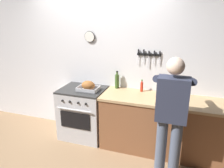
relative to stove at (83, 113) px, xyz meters
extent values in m
cube|color=silver|center=(0.22, 0.36, 0.85)|extent=(6.00, 0.10, 2.60)
cube|color=black|center=(1.06, 0.30, 1.05)|extent=(0.38, 0.02, 0.04)
cube|color=silver|center=(0.89, 0.29, 0.96)|extent=(0.01, 0.00, 0.15)
cube|color=black|center=(0.89, 0.29, 1.08)|extent=(0.02, 0.02, 0.10)
cube|color=silver|center=(0.98, 0.29, 0.98)|extent=(0.02, 0.00, 0.12)
cube|color=black|center=(0.98, 0.29, 1.08)|extent=(0.02, 0.02, 0.10)
cube|color=silver|center=(1.06, 0.29, 0.94)|extent=(0.02, 0.00, 0.19)
cube|color=black|center=(1.06, 0.29, 1.07)|extent=(0.02, 0.02, 0.08)
cube|color=silver|center=(1.15, 0.29, 0.97)|extent=(0.02, 0.00, 0.12)
cube|color=black|center=(1.15, 0.29, 1.08)|extent=(0.02, 0.02, 0.09)
cube|color=silver|center=(1.23, 0.29, 0.97)|extent=(0.02, 0.00, 0.12)
cube|color=black|center=(1.23, 0.29, 1.08)|extent=(0.02, 0.02, 0.09)
cylinder|color=white|center=(0.03, 0.29, 1.30)|extent=(0.17, 0.02, 0.17)
torus|color=black|center=(0.03, 0.29, 1.30)|extent=(0.19, 0.02, 0.19)
cube|color=brown|center=(1.42, 0.00, -0.02)|extent=(2.00, 0.62, 0.86)
cube|color=tan|center=(1.42, 0.00, 0.43)|extent=(2.03, 0.65, 0.04)
cube|color=#BCBCC1|center=(0.00, 0.00, -0.02)|extent=(0.76, 0.62, 0.87)
cube|color=black|center=(0.00, -0.31, 0.00)|extent=(0.53, 0.01, 0.28)
cube|color=#2D2D2D|center=(0.00, 0.00, 0.43)|extent=(0.76, 0.62, 0.03)
cylinder|color=black|center=(-0.21, -0.32, 0.33)|extent=(0.04, 0.02, 0.04)
cylinder|color=black|center=(-0.08, -0.32, 0.33)|extent=(0.04, 0.02, 0.04)
cylinder|color=black|center=(0.08, -0.32, 0.33)|extent=(0.04, 0.02, 0.04)
cylinder|color=black|center=(0.21, -0.32, 0.33)|extent=(0.04, 0.02, 0.04)
cylinder|color=silver|center=(0.00, -0.34, 0.21)|extent=(0.61, 0.02, 0.02)
cylinder|color=#4C566B|center=(1.43, -0.60, -0.02)|extent=(0.14, 0.14, 0.86)
cylinder|color=#4C566B|center=(1.61, -0.60, -0.02)|extent=(0.14, 0.14, 0.86)
cube|color=#2D3347|center=(1.52, -0.60, 0.69)|extent=(0.38, 0.22, 0.56)
sphere|color=beige|center=(1.52, -0.60, 1.10)|extent=(0.21, 0.21, 0.21)
cylinder|color=#2D3347|center=(1.31, -0.35, 0.87)|extent=(0.09, 0.55, 0.22)
cylinder|color=#2D3347|center=(1.73, -0.35, 0.87)|extent=(0.09, 0.55, 0.22)
cube|color=#B7B7BC|center=(0.13, -0.04, 0.46)|extent=(0.34, 0.25, 0.01)
cube|color=#B7B7BC|center=(0.13, -0.16, 0.49)|extent=(0.34, 0.01, 0.05)
cube|color=#B7B7BC|center=(0.13, 0.09, 0.49)|extent=(0.34, 0.01, 0.05)
cube|color=#B7B7BC|center=(-0.04, -0.04, 0.49)|extent=(0.01, 0.25, 0.05)
cube|color=#B7B7BC|center=(0.30, -0.04, 0.49)|extent=(0.01, 0.25, 0.05)
ellipsoid|color=#935628|center=(0.13, -0.04, 0.54)|extent=(0.23, 0.17, 0.16)
cube|color=tan|center=(1.44, -0.13, 0.46)|extent=(0.36, 0.24, 0.02)
cylinder|color=red|center=(0.99, 0.20, 0.53)|extent=(0.05, 0.05, 0.16)
cylinder|color=red|center=(0.99, 0.20, 0.62)|extent=(0.02, 0.02, 0.03)
cylinder|color=#197219|center=(0.99, 0.20, 0.65)|extent=(0.02, 0.02, 0.01)
cylinder|color=#385623|center=(0.55, 0.24, 0.57)|extent=(0.07, 0.07, 0.24)
cylinder|color=#385623|center=(0.55, 0.24, 0.71)|extent=(0.03, 0.03, 0.05)
cylinder|color=black|center=(0.55, 0.24, 0.75)|extent=(0.04, 0.04, 0.01)
cylinder|color=black|center=(1.57, 0.13, 0.52)|extent=(0.05, 0.05, 0.13)
cylinder|color=black|center=(1.57, 0.13, 0.60)|extent=(0.02, 0.02, 0.03)
cylinder|color=#B21919|center=(1.57, 0.13, 0.62)|extent=(0.03, 0.03, 0.01)
camera|label=1|loc=(1.59, -3.13, 1.69)|focal=34.49mm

